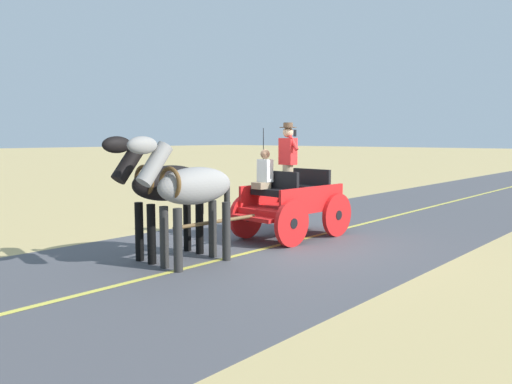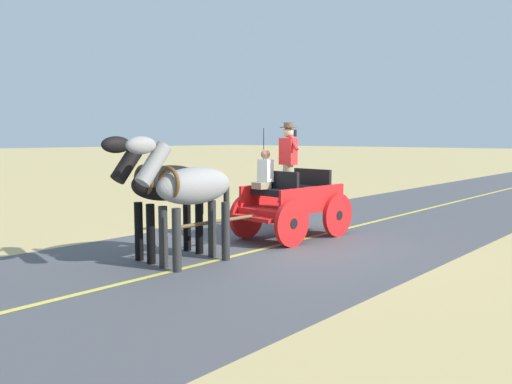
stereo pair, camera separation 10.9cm
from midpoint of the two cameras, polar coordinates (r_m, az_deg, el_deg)
The scene contains 6 objects.
ground_plane at distance 10.62m, azimuth 3.43°, elevation -5.82°, with size 200.00×200.00×0.00m, color tan.
road_surface at distance 10.62m, azimuth 3.43°, elevation -5.80°, with size 6.26×160.00×0.01m, color #4C4C51.
road_centre_stripe at distance 10.62m, azimuth 3.43°, elevation -5.77°, with size 0.12×160.00×0.00m, color #DBCC4C.
horse_drawn_carriage at distance 11.16m, azimuth 4.12°, elevation -1.00°, with size 1.52×4.51×2.50m.
horse_near_side at distance 8.74m, azimuth -7.05°, elevation 0.36°, with size 0.60×2.13×2.21m.
horse_off_side at distance 9.34m, azimuth -9.89°, elevation 0.69°, with size 0.60×2.13×2.21m.
Camera 2 is at (-6.52, 8.09, 2.19)m, focal length 35.90 mm.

